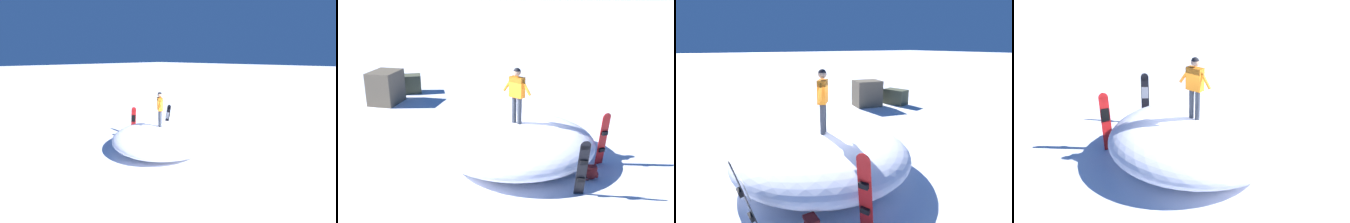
# 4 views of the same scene
# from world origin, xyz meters

# --- Properties ---
(ground) EXTENTS (240.00, 240.00, 0.00)m
(ground) POSITION_xyz_m (0.00, 0.00, 0.00)
(ground) COLOR white
(snow_mound) EXTENTS (6.30, 6.23, 1.20)m
(snow_mound) POSITION_xyz_m (-0.16, -0.07, 0.60)
(snow_mound) COLOR white
(snow_mound) RESTS_ON ground
(snowboarder_standing) EXTENTS (0.89, 0.67, 1.74)m
(snowboarder_standing) POSITION_xyz_m (-0.10, -0.04, 2.24)
(snowboarder_standing) COLOR #333842
(snowboarder_standing) RESTS_ON snow_mound
(snowboard_primary_upright) EXTENTS (0.37, 0.35, 1.73)m
(snowboard_primary_upright) POSITION_xyz_m (2.50, -0.45, 0.90)
(snowboard_primary_upright) COLOR red
(snowboard_primary_upright) RESTS_ON ground
(snowboard_secondary_upright) EXTENTS (0.30, 0.47, 1.69)m
(snowboard_secondary_upright) POSITION_xyz_m (1.59, -2.38, 0.87)
(snowboard_secondary_upright) COLOR black
(snowboard_secondary_upright) RESTS_ON ground
(backpack_near) EXTENTS (0.54, 0.28, 0.41)m
(backpack_near) POSITION_xyz_m (2.05, -1.34, 0.21)
(backpack_near) COLOR maroon
(backpack_near) RESTS_ON ground
(rock_outcrop) EXTENTS (1.95, 3.20, 1.51)m
(rock_outcrop) POSITION_xyz_m (-6.06, 6.18, 0.68)
(rock_outcrop) COLOR #4B4E39
(rock_outcrop) RESTS_ON ground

